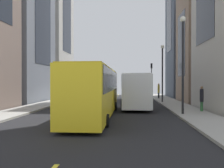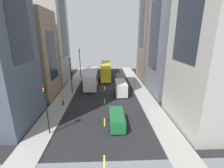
{
  "view_description": "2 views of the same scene",
  "coord_description": "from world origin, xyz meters",
  "px_view_note": "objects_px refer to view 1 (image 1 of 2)",
  "views": [
    {
      "loc": [
        -2.27,
        27.23,
        2.58
      ],
      "look_at": [
        0.04,
        -3.66,
        2.34
      ],
      "focal_mm": 37.99,
      "sensor_mm": 36.0,
      "label": 1
    },
    {
      "loc": [
        0.23,
        -32.44,
        10.84
      ],
      "look_at": [
        1.4,
        -3.73,
        2.06
      ],
      "focal_mm": 25.58,
      "sensor_mm": 36.0,
      "label": 2
    }
  ],
  "objects_px": {
    "delivery_van_white": "(89,90)",
    "pedestrian_crossing_mid": "(159,90)",
    "car_green_0": "(108,91)",
    "pedestrian_crossing_near": "(202,98)",
    "streetcar_yellow": "(96,88)",
    "traffic_light_near_corner": "(151,73)",
    "city_bus_white": "(136,88)"
  },
  "relations": [
    {
      "from": "delivery_van_white",
      "to": "pedestrian_crossing_mid",
      "type": "relative_size",
      "value": 2.23
    },
    {
      "from": "car_green_0",
      "to": "pedestrian_crossing_near",
      "type": "distance_m",
      "value": 23.87
    },
    {
      "from": "streetcar_yellow",
      "to": "pedestrian_crossing_near",
      "type": "distance_m",
      "value": 9.05
    },
    {
      "from": "delivery_van_white",
      "to": "pedestrian_crossing_mid",
      "type": "distance_m",
      "value": 10.89
    },
    {
      "from": "pedestrian_crossing_near",
      "to": "traffic_light_near_corner",
      "type": "distance_m",
      "value": 23.59
    },
    {
      "from": "delivery_van_white",
      "to": "car_green_0",
      "type": "xyz_separation_m",
      "value": [
        -1.54,
        -11.07,
        -0.51
      ]
    },
    {
      "from": "delivery_van_white",
      "to": "traffic_light_near_corner",
      "type": "height_order",
      "value": "traffic_light_near_corner"
    },
    {
      "from": "streetcar_yellow",
      "to": "delivery_van_white",
      "type": "xyz_separation_m",
      "value": [
        2.82,
        -13.51,
        -0.61
      ]
    },
    {
      "from": "streetcar_yellow",
      "to": "pedestrian_crossing_mid",
      "type": "relative_size",
      "value": 5.81
    },
    {
      "from": "pedestrian_crossing_near",
      "to": "delivery_van_white",
      "type": "bearing_deg",
      "value": 165.46
    },
    {
      "from": "delivery_van_white",
      "to": "pedestrian_crossing_near",
      "type": "height_order",
      "value": "delivery_van_white"
    },
    {
      "from": "streetcar_yellow",
      "to": "traffic_light_near_corner",
      "type": "bearing_deg",
      "value": -103.97
    },
    {
      "from": "pedestrian_crossing_mid",
      "to": "delivery_van_white",
      "type": "bearing_deg",
      "value": 73.19
    },
    {
      "from": "pedestrian_crossing_mid",
      "to": "city_bus_white",
      "type": "bearing_deg",
      "value": 117.37
    },
    {
      "from": "delivery_van_white",
      "to": "traffic_light_near_corner",
      "type": "distance_m",
      "value": 15.94
    },
    {
      "from": "delivery_van_white",
      "to": "pedestrian_crossing_mid",
      "type": "bearing_deg",
      "value": -152.88
    },
    {
      "from": "car_green_0",
      "to": "traffic_light_near_corner",
      "type": "height_order",
      "value": "traffic_light_near_corner"
    },
    {
      "from": "delivery_van_white",
      "to": "pedestrian_crossing_near",
      "type": "relative_size",
      "value": 2.41
    },
    {
      "from": "city_bus_white",
      "to": "pedestrian_crossing_mid",
      "type": "bearing_deg",
      "value": -108.7
    },
    {
      "from": "city_bus_white",
      "to": "pedestrian_crossing_mid",
      "type": "xyz_separation_m",
      "value": [
        -3.73,
        -11.01,
        -0.64
      ]
    },
    {
      "from": "streetcar_yellow",
      "to": "pedestrian_crossing_near",
      "type": "height_order",
      "value": "streetcar_yellow"
    },
    {
      "from": "traffic_light_near_corner",
      "to": "delivery_van_white",
      "type": "bearing_deg",
      "value": 53.58
    },
    {
      "from": "pedestrian_crossing_near",
      "to": "traffic_light_near_corner",
      "type": "bearing_deg",
      "value": 123.68
    },
    {
      "from": "delivery_van_white",
      "to": "traffic_light_near_corner",
      "type": "relative_size",
      "value": 0.86
    },
    {
      "from": "city_bus_white",
      "to": "delivery_van_white",
      "type": "bearing_deg",
      "value": -45.44
    },
    {
      "from": "streetcar_yellow",
      "to": "traffic_light_near_corner",
      "type": "relative_size",
      "value": 2.24
    },
    {
      "from": "car_green_0",
      "to": "traffic_light_near_corner",
      "type": "distance_m",
      "value": 8.56
    },
    {
      "from": "streetcar_yellow",
      "to": "car_green_0",
      "type": "relative_size",
      "value": 2.98
    },
    {
      "from": "city_bus_white",
      "to": "streetcar_yellow",
      "type": "relative_size",
      "value": 0.85
    },
    {
      "from": "delivery_van_white",
      "to": "pedestrian_crossing_mid",
      "type": "xyz_separation_m",
      "value": [
        -9.69,
        -4.96,
        -0.14
      ]
    },
    {
      "from": "city_bus_white",
      "to": "car_green_0",
      "type": "bearing_deg",
      "value": -75.54
    },
    {
      "from": "streetcar_yellow",
      "to": "traffic_light_near_corner",
      "type": "height_order",
      "value": "traffic_light_near_corner"
    }
  ]
}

